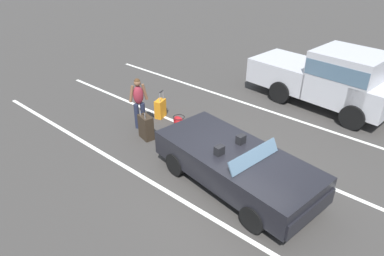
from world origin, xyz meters
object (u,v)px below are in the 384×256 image
at_px(parked_pickup_truck_near, 332,77).
at_px(duffel_bag, 179,122).
at_px(suitcase_large_black, 146,127).
at_px(traveler_person, 139,101).
at_px(convertible_car, 242,168).
at_px(suitcase_medium_bright, 160,109).

bearing_deg(parked_pickup_truck_near, duffel_bag, -117.84).
height_order(suitcase_large_black, duffel_bag, suitcase_large_black).
height_order(duffel_bag, traveler_person, traveler_person).
relative_size(convertible_car, traveler_person, 2.63).
xyz_separation_m(traveler_person, parked_pickup_truck_near, (3.92, 5.32, 0.18)).
bearing_deg(convertible_car, parked_pickup_truck_near, 100.30).
xyz_separation_m(duffel_bag, traveler_person, (-0.89, -0.83, 0.77)).
relative_size(suitcase_large_black, duffel_bag, 1.34).
xyz_separation_m(suitcase_large_black, traveler_person, (-0.64, 0.34, 0.56)).
xyz_separation_m(suitcase_medium_bright, duffel_bag, (0.91, -0.07, -0.15)).
height_order(traveler_person, parked_pickup_truck_near, parked_pickup_truck_near).
relative_size(suitcase_medium_bright, duffel_bag, 1.35).
xyz_separation_m(suitcase_large_black, parked_pickup_truck_near, (3.28, 5.66, 0.74)).
relative_size(suitcase_medium_bright, traveler_person, 0.58).
bearing_deg(duffel_bag, convertible_car, -22.04).
relative_size(suitcase_large_black, suitcase_medium_bright, 0.99).
xyz_separation_m(suitcase_medium_bright, parked_pickup_truck_near, (3.93, 4.42, 0.79)).
bearing_deg(suitcase_large_black, convertible_car, -78.75).
relative_size(convertible_car, parked_pickup_truck_near, 0.84).
distance_m(suitcase_large_black, duffel_bag, 1.21).
xyz_separation_m(convertible_car, suitcase_large_black, (-3.46, 0.13, -0.22)).
relative_size(duffel_bag, traveler_person, 0.43).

